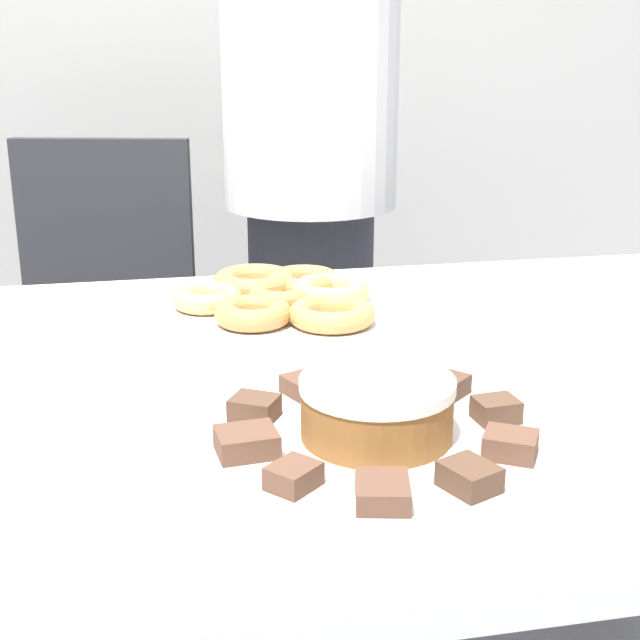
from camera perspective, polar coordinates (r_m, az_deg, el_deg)
table at (r=1.14m, az=-2.26°, el=-7.33°), size 1.55×0.98×0.73m
person_standing at (r=1.95m, az=-0.61°, el=8.63°), size 0.37×0.37×1.58m
office_chair_left at (r=2.02m, az=-14.11°, el=-2.80°), size 0.53×0.53×0.92m
plate_cake at (r=0.93m, az=3.61°, el=-7.70°), size 0.39×0.39×0.01m
plate_donuts at (r=1.36m, az=-2.44°, el=0.82°), size 0.40×0.40×0.01m
frosted_cake at (r=0.91m, az=3.66°, el=-5.61°), size 0.16×0.16×0.06m
lamington_0 at (r=1.02m, az=-1.11°, el=-4.22°), size 0.05×0.06×0.02m
lamington_1 at (r=0.96m, az=-4.22°, el=-5.62°), size 0.06×0.06×0.02m
lamington_2 at (r=0.88m, az=-4.71°, el=-7.79°), size 0.06×0.06×0.02m
lamington_3 at (r=0.82m, az=-1.71°, el=-9.96°), size 0.06×0.06×0.02m
lamington_4 at (r=0.80m, az=4.02°, el=-10.91°), size 0.06×0.06×0.02m
lamington_5 at (r=0.83m, az=9.54°, el=-9.87°), size 0.06×0.06×0.02m
lamington_6 at (r=0.90m, az=12.09°, el=-7.80°), size 0.07×0.06×0.02m
lamington_7 at (r=0.97m, az=11.20°, el=-5.65°), size 0.05×0.04×0.02m
lamington_8 at (r=1.03m, az=7.85°, el=-4.21°), size 0.07×0.07×0.02m
lamington_9 at (r=1.04m, az=3.34°, el=-3.59°), size 0.06×0.07×0.03m
donut_0 at (r=1.35m, az=-2.45°, el=1.63°), size 0.10×0.10×0.03m
donut_1 at (r=1.43m, az=-1.05°, el=2.53°), size 0.12×0.12×0.03m
donut_2 at (r=1.41m, az=-4.23°, el=2.43°), size 0.13×0.13×0.04m
donut_3 at (r=1.34m, az=-7.23°, el=1.41°), size 0.10×0.10×0.03m
donut_4 at (r=1.26m, az=-4.30°, el=0.45°), size 0.11×0.11×0.03m
donut_5 at (r=1.26m, az=0.76°, el=0.42°), size 0.12×0.12×0.03m
donut_6 at (r=1.37m, az=0.66°, el=1.88°), size 0.12×0.12×0.03m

